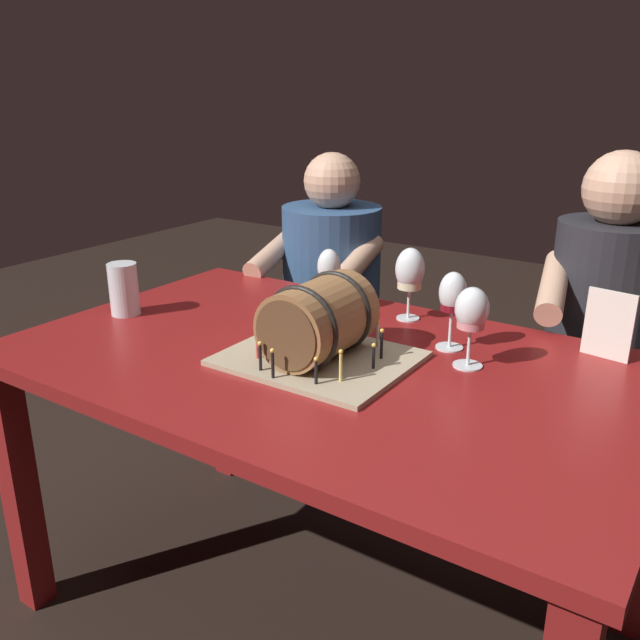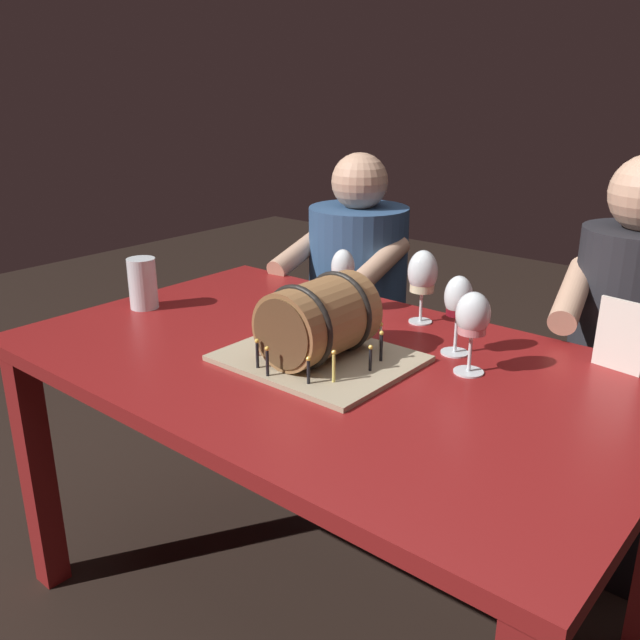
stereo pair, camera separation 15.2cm
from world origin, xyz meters
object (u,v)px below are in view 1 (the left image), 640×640
wine_glass_white (410,272)px  wine_glass_red (453,296)px  beer_pint (124,292)px  wine_glass_amber (329,270)px  barrel_cake (320,326)px  person_seated_left (331,322)px  wine_glass_rose (472,312)px  person_seated_right (593,380)px  menu_card (609,325)px  dining_table (325,396)px

wine_glass_white → wine_glass_red: 0.22m
beer_pint → wine_glass_amber: bearing=36.6°
barrel_cake → person_seated_left: (-0.46, 0.75, -0.31)m
wine_glass_red → beer_pint: 0.89m
wine_glass_rose → person_seated_right: bearing=74.7°
wine_glass_white → person_seated_left: bearing=142.5°
wine_glass_rose → menu_card: size_ratio=1.16×
barrel_cake → wine_glass_red: bearing=48.4°
wine_glass_rose → wine_glass_amber: bearing=162.4°
dining_table → person_seated_left: 0.87m
dining_table → barrel_cake: size_ratio=3.61×
person_seated_right → person_seated_left: bearing=180.0°
wine_glass_amber → wine_glass_red: size_ratio=0.93×
wine_glass_white → beer_pint: 0.78m
menu_card → person_seated_left: size_ratio=0.14×
wine_glass_amber → person_seated_right: (0.63, 0.44, -0.34)m
wine_glass_white → wine_glass_rose: wine_glass_white is taller
person_seated_right → dining_table: bearing=-122.2°
beer_pint → wine_glass_rose: bearing=11.3°
wine_glass_red → person_seated_right: size_ratio=0.16×
beer_pint → person_seated_left: bearing=77.7°
wine_glass_amber → dining_table: bearing=-58.2°
barrel_cake → wine_glass_red: 0.32m
wine_glass_rose → menu_card: 0.34m
dining_table → wine_glass_rose: 0.40m
wine_glass_white → person_seated_left: person_seated_left is taller
beer_pint → person_seated_right: person_seated_right is taller
wine_glass_white → person_seated_right: size_ratio=0.17×
beer_pint → wine_glass_red: bearing=17.3°
person_seated_left → person_seated_right: (0.92, -0.00, 0.01)m
wine_glass_white → person_seated_right: bearing=42.0°
wine_glass_amber → person_seated_right: person_seated_right is taller
dining_table → wine_glass_rose: wine_glass_rose is taller
menu_card → person_seated_right: 0.48m
dining_table → wine_glass_amber: wine_glass_amber is taller
wine_glass_amber → beer_pint: size_ratio=1.24×
wine_glass_rose → person_seated_left: bearing=141.8°
beer_pint → person_seated_right: bearing=35.6°
wine_glass_red → wine_glass_rose: bearing=-45.0°
dining_table → wine_glass_white: size_ratio=7.60×
wine_glass_white → wine_glass_amber: 0.22m
wine_glass_white → wine_glass_red: bearing=-36.9°
menu_card → person_seated_right: bearing=111.0°
barrel_cake → wine_glass_amber: (-0.18, 0.31, 0.03)m
dining_table → beer_pint: beer_pint is taller
dining_table → barrel_cake: bearing=-82.1°
dining_table → person_seated_left: size_ratio=1.32×
wine_glass_amber → menu_card: size_ratio=1.11×
barrel_cake → wine_glass_rose: barrel_cake is taller
wine_glass_red → menu_card: wine_glass_red is taller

